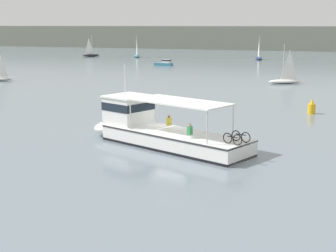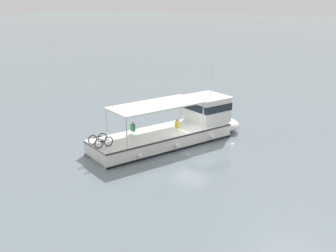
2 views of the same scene
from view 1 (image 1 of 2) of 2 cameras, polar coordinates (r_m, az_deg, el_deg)
The scene contains 9 objects.
ground_plane at distance 35.41m, azimuth 0.24°, elevation -1.64°, with size 400.00×400.00×0.00m, color slate.
distant_shoreline at distance 172.37m, azimuth 16.26°, elevation 9.67°, with size 400.00×28.00×7.48m, color slate.
ferry_main at distance 34.11m, azimuth -1.28°, elevation -0.41°, with size 12.95×7.58×5.32m.
sailboat_mid_channel at distance 130.06m, azimuth -8.82°, elevation 8.11°, with size 3.99×4.69×5.40m.
sailboat_off_stern at distance 126.13m, azimuth -3.62°, elevation 8.12°, with size 3.54×4.88×5.40m.
sailboat_near_starboard at distance 118.94m, azimuth 10.35°, elevation 7.75°, with size 2.75×5.00×5.40m.
sailboat_far_left at distance 71.30m, azimuth 13.27°, elevation 5.19°, with size 4.86×3.60×5.40m.
motorboat_off_bow at distance 99.66m, azimuth -0.39°, elevation 7.23°, with size 3.67×1.50×1.26m.
channel_buoy at distance 47.73m, azimuth 16.12°, elevation 2.04°, with size 0.70×0.70×1.40m.
Camera 1 is at (11.58, -32.47, 8.09)m, focal length 53.24 mm.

